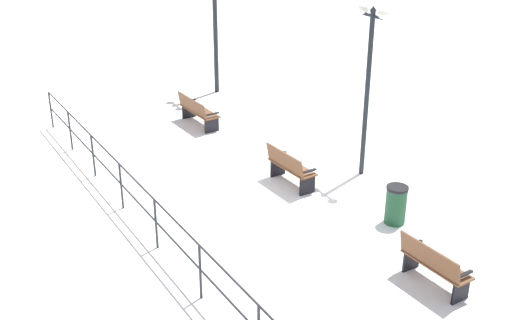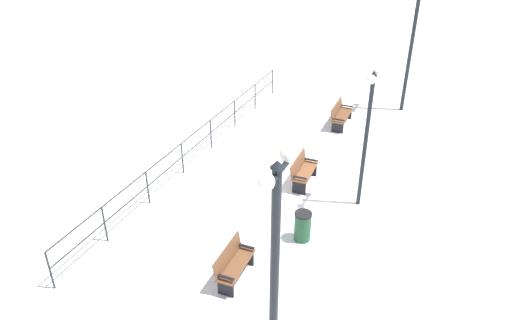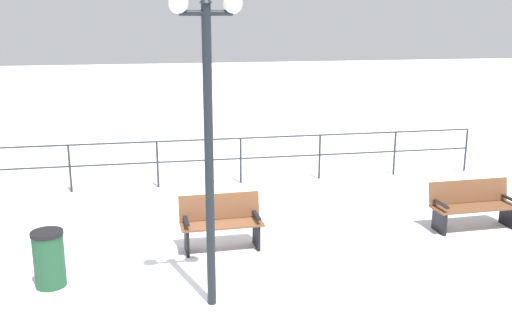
% 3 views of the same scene
% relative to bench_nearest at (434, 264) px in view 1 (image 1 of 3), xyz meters
% --- Properties ---
extents(ground_plane, '(80.00, 80.00, 0.00)m').
position_rel_bench_nearest_xyz_m(ground_plane, '(0.14, 4.89, -0.47)').
color(ground_plane, white).
rests_on(ground_plane, ground).
extents(bench_nearest, '(0.55, 1.43, 0.92)m').
position_rel_bench_nearest_xyz_m(bench_nearest, '(0.00, 0.00, 0.00)').
color(bench_nearest, brown).
rests_on(bench_nearest, ground).
extents(bench_second, '(0.59, 1.45, 0.95)m').
position_rel_bench_nearest_xyz_m(bench_second, '(0.10, 4.89, 0.02)').
color(bench_second, brown).
rests_on(bench_second, ground).
extents(bench_third, '(0.62, 1.68, 0.91)m').
position_rel_bench_nearest_xyz_m(bench_third, '(0.01, 9.77, -0.00)').
color(bench_third, brown).
rests_on(bench_third, ground).
extents(lamppost_middle, '(0.25, 0.94, 4.27)m').
position_rel_bench_nearest_xyz_m(lamppost_middle, '(2.06, 4.49, 2.40)').
color(lamppost_middle, black).
rests_on(lamppost_middle, ground).
extents(waterfront_railing, '(0.05, 14.03, 1.14)m').
position_rel_bench_nearest_xyz_m(waterfront_railing, '(-3.84, 4.89, 0.29)').
color(waterfront_railing, '#26282D').
rests_on(waterfront_railing, ground).
extents(trash_bin, '(0.48, 0.48, 0.88)m').
position_rel_bench_nearest_xyz_m(trash_bin, '(1.05, 2.15, -0.03)').
color(trash_bin, '#1E4C2D').
rests_on(trash_bin, ground).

